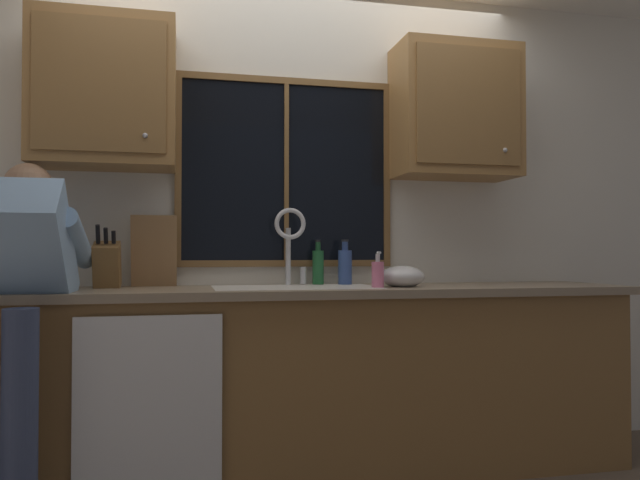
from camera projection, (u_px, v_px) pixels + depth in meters
The scene contains 21 objects.
back_wall at pixel (291, 219), 3.35m from camera, with size 5.66×0.12×2.55m, color silver.
window_glass at pixel (286, 172), 3.28m from camera, with size 1.10×0.02×0.95m, color black.
window_frame_top at pixel (286, 81), 3.28m from camera, with size 1.17×0.02×0.04m, color brown.
window_frame_bottom at pixel (286, 263), 3.26m from camera, with size 1.17×0.02×0.04m, color brown.
window_frame_left at pixel (178, 169), 3.15m from camera, with size 0.04×0.02×0.95m, color brown.
window_frame_right at pixel (387, 175), 3.40m from camera, with size 0.04×0.02×0.95m, color brown.
window_mullion_center at pixel (286, 172), 3.27m from camera, with size 0.02×0.02×0.95m, color brown.
lower_cabinet_run at pixel (303, 385), 2.99m from camera, with size 3.26×0.58×0.88m, color olive.
countertop at pixel (303, 291), 2.98m from camera, with size 3.32×0.62×0.04m, color gray.
dishwasher_front at pixel (149, 405), 2.53m from camera, with size 0.60×0.02×0.74m, color white.
upper_cabinet_left at pixel (105, 93), 2.93m from camera, with size 0.66×0.36×0.72m.
upper_cabinet_right at pixel (455, 112), 3.33m from camera, with size 0.66×0.36×0.72m.
sink at pixel (296, 307), 2.98m from camera, with size 0.80×0.46×0.21m.
faucet at pixel (291, 237), 3.17m from camera, with size 0.18×0.09×0.40m.
person_standing at pixel (10, 291), 2.44m from camera, with size 0.53×0.72×1.49m.
knife_block at pixel (107, 265), 2.91m from camera, with size 0.12×0.18×0.32m.
cutting_board at pixel (154, 251), 3.05m from camera, with size 0.22×0.02×0.36m, color #997047.
mixing_bowl at pixel (402, 277), 3.04m from camera, with size 0.22×0.22×0.11m, color silver.
soap_dispenser at pixel (378, 274), 2.95m from camera, with size 0.06×0.07×0.18m.
bottle_green_glass at pixel (345, 266), 3.24m from camera, with size 0.07×0.07×0.24m.
bottle_tall_clear at pixel (318, 266), 3.23m from camera, with size 0.06×0.06×0.24m.
Camera 1 is at (-0.57, -3.24, 1.09)m, focal length 34.21 mm.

